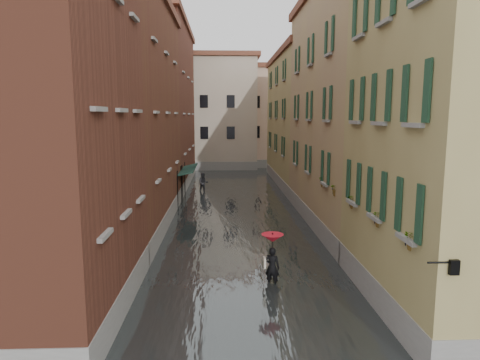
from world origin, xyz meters
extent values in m
plane|color=slate|center=(0.00, 0.00, 0.00)|extent=(120.00, 120.00, 0.00)
cube|color=#3D4343|center=(0.00, 13.00, 0.10)|extent=(10.00, 60.00, 0.20)
cube|color=brown|center=(-7.00, -2.00, 6.50)|extent=(6.00, 8.00, 13.00)
cube|color=#5A321C|center=(-7.00, 9.00, 6.25)|extent=(6.00, 14.00, 12.50)
cube|color=brown|center=(-7.00, 24.00, 7.00)|extent=(6.00, 16.00, 14.00)
cube|color=olive|center=(7.00, -2.00, 5.75)|extent=(6.00, 8.00, 11.50)
cube|color=#96755B|center=(7.00, 9.00, 6.50)|extent=(6.00, 14.00, 13.00)
cube|color=olive|center=(7.00, 24.00, 5.75)|extent=(6.00, 16.00, 11.50)
cube|color=#C2AF9A|center=(-3.00, 38.00, 6.50)|extent=(12.00, 9.00, 13.00)
cube|color=#C9A68D|center=(6.00, 40.00, 6.00)|extent=(10.00, 9.00, 12.00)
cube|color=#142D24|center=(-3.45, 14.79, 2.55)|extent=(1.09, 3.25, 0.31)
cylinder|color=black|center=(-3.95, 13.16, 1.40)|extent=(0.06, 0.06, 2.80)
cylinder|color=black|center=(-3.95, 16.41, 1.40)|extent=(0.06, 0.06, 2.80)
cube|color=#142D24|center=(-3.45, 17.13, 2.55)|extent=(1.09, 2.94, 0.31)
cylinder|color=black|center=(-3.95, 15.66, 1.40)|extent=(0.06, 0.06, 2.80)
cylinder|color=black|center=(-3.95, 18.60, 1.40)|extent=(0.06, 0.06, 2.80)
cylinder|color=black|center=(4.05, -6.00, 3.10)|extent=(0.60, 0.05, 0.05)
cube|color=black|center=(4.35, -6.00, 3.00)|extent=(0.22, 0.22, 0.35)
cube|color=beige|center=(4.35, -6.00, 3.00)|extent=(0.14, 0.14, 0.24)
cube|color=#9B4032|center=(4.12, -4.49, 3.15)|extent=(0.22, 0.85, 0.18)
imported|color=#265926|center=(4.12, -4.49, 3.57)|extent=(0.59, 0.51, 0.66)
cube|color=#9B4032|center=(4.12, -2.14, 3.15)|extent=(0.22, 0.85, 0.18)
imported|color=#265926|center=(4.12, -2.14, 3.57)|extent=(0.59, 0.51, 0.66)
cube|color=#9B4032|center=(4.12, 0.61, 3.15)|extent=(0.22, 0.85, 0.18)
imported|color=#265926|center=(4.12, 0.61, 3.57)|extent=(0.59, 0.51, 0.66)
cube|color=#9B4032|center=(4.12, 3.18, 3.15)|extent=(0.22, 0.85, 0.18)
imported|color=#265926|center=(4.12, 3.18, 3.57)|extent=(0.59, 0.51, 0.66)
cube|color=#9B4032|center=(4.12, 5.55, 3.15)|extent=(0.22, 0.85, 0.18)
imported|color=#265926|center=(4.12, 5.55, 3.57)|extent=(0.59, 0.51, 0.66)
imported|color=black|center=(0.92, 0.15, 0.78)|extent=(0.67, 0.56, 1.56)
cube|color=beige|center=(0.64, 0.20, 0.95)|extent=(0.08, 0.30, 0.38)
cylinder|color=black|center=(0.92, 0.15, 1.35)|extent=(0.02, 0.02, 1.00)
cone|color=red|center=(0.92, 0.15, 1.92)|extent=(0.86, 0.86, 0.28)
imported|color=black|center=(-2.55, 20.02, 0.86)|extent=(0.94, 0.79, 1.72)
camera|label=1|loc=(-0.90, -15.17, 6.42)|focal=32.00mm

